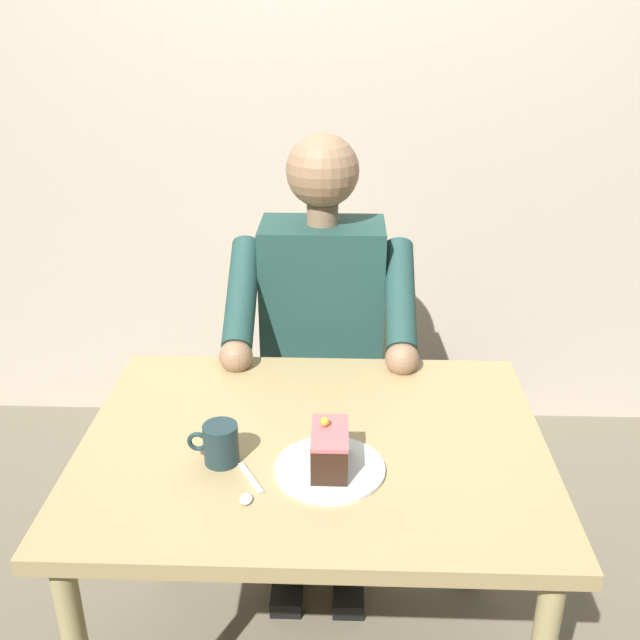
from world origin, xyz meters
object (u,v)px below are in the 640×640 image
object	(u,v)px
dining_table	(313,471)
chair	(323,371)
cake_slice	(330,449)
coffee_cup	(220,443)
dessert_spoon	(248,489)
seated_person	(321,348)

from	to	relation	value
dining_table	chair	distance (m)	0.75
dining_table	cake_slice	size ratio (longest dim) A/B	7.66
coffee_cup	cake_slice	bearing A→B (deg)	173.85
dining_table	cake_slice	distance (m)	0.18
coffee_cup	dessert_spoon	distance (m)	0.13
dining_table	cake_slice	bearing A→B (deg)	109.29
coffee_cup	dessert_spoon	bearing A→B (deg)	125.54
dining_table	dessert_spoon	xyz separation A→B (m)	(0.12, 0.19, 0.09)
seated_person	dessert_spoon	xyz separation A→B (m)	(0.12, 0.75, 0.06)
seated_person	cake_slice	size ratio (longest dim) A/B	9.52
dessert_spoon	chair	bearing A→B (deg)	-97.59
cake_slice	coffee_cup	xyz separation A→B (m)	(0.23, -0.03, -0.01)
dining_table	chair	world-z (taller)	chair
seated_person	coffee_cup	size ratio (longest dim) A/B	11.78
seated_person	cake_slice	world-z (taller)	seated_person
cake_slice	coffee_cup	world-z (taller)	cake_slice
dining_table	cake_slice	xyz separation A→B (m)	(-0.04, 0.11, 0.14)
chair	seated_person	bearing A→B (deg)	90.00
chair	seated_person	xyz separation A→B (m)	(0.00, 0.17, 0.17)
dessert_spoon	dining_table	bearing A→B (deg)	-123.37
seated_person	coffee_cup	xyz separation A→B (m)	(0.19, 0.65, 0.10)
dining_table	coffee_cup	bearing A→B (deg)	24.62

